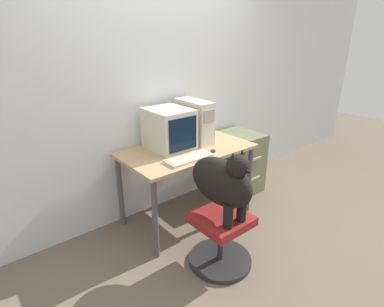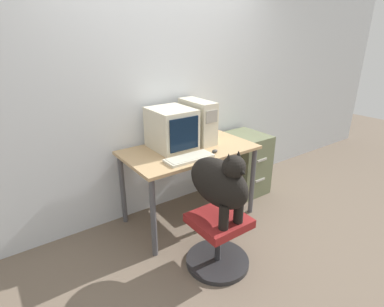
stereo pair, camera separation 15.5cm
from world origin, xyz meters
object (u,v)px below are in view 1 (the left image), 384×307
object	(u,v)px
keyboard	(189,158)
filing_cabinet	(239,162)
dog	(223,181)
pc_tower	(194,121)
office_chair	(221,240)
crt_monitor	(169,129)

from	to	relation	value
keyboard	filing_cabinet	bearing A→B (deg)	17.31
dog	filing_cabinet	bearing A→B (deg)	36.02
pc_tower	dog	world-z (taller)	pc_tower
office_chair	dog	size ratio (longest dim) A/B	0.89
pc_tower	office_chair	xyz separation A→B (m)	(-0.42, -0.85, -0.77)
office_chair	dog	distance (m)	0.54
filing_cabinet	crt_monitor	bearing A→B (deg)	179.11
pc_tower	dog	bearing A→B (deg)	-116.20
keyboard	filing_cabinet	distance (m)	1.19
crt_monitor	office_chair	distance (m)	1.13
office_chair	filing_cabinet	size ratio (longest dim) A/B	0.73
crt_monitor	filing_cabinet	distance (m)	1.20
crt_monitor	dog	xyz separation A→B (m)	(-0.09, -0.83, -0.21)
crt_monitor	dog	bearing A→B (deg)	-96.30
keyboard	dog	distance (m)	0.49
crt_monitor	office_chair	size ratio (longest dim) A/B	0.83
crt_monitor	pc_tower	distance (m)	0.32
keyboard	office_chair	world-z (taller)	keyboard
crt_monitor	office_chair	bearing A→B (deg)	-96.25
pc_tower	filing_cabinet	xyz separation A→B (m)	(0.70, -0.03, -0.63)
crt_monitor	filing_cabinet	xyz separation A→B (m)	(1.03, -0.02, -0.61)
dog	filing_cabinet	world-z (taller)	dog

